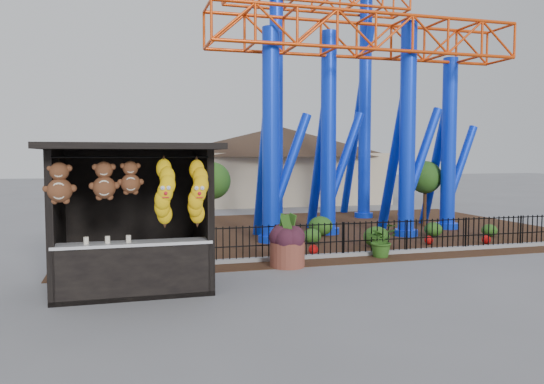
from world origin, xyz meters
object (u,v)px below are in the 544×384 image
object	(u,v)px
prize_booth	(133,219)
terracotta_planter	(287,254)
potted_plant	(381,240)
roller_coaster	(346,62)

from	to	relation	value
prize_booth	terracotta_planter	distance (m)	4.27
prize_booth	potted_plant	size ratio (longest dim) A/B	3.58
roller_coaster	terracotta_planter	size ratio (longest dim) A/B	12.15
roller_coaster	potted_plant	bearing A→B (deg)	-103.21
terracotta_planter	potted_plant	world-z (taller)	potted_plant
potted_plant	prize_booth	bearing A→B (deg)	178.04
potted_plant	terracotta_planter	bearing A→B (deg)	172.66
roller_coaster	potted_plant	world-z (taller)	roller_coaster
roller_coaster	potted_plant	xyz separation A→B (m)	(-1.30, -5.53, -5.95)
roller_coaster	terracotta_planter	distance (m)	9.57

